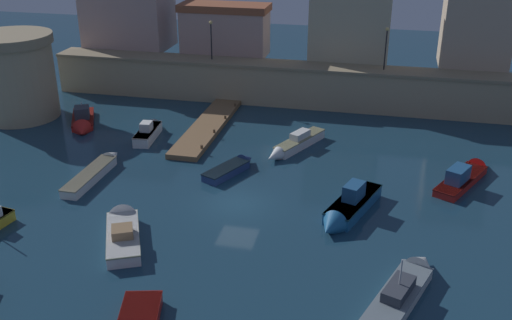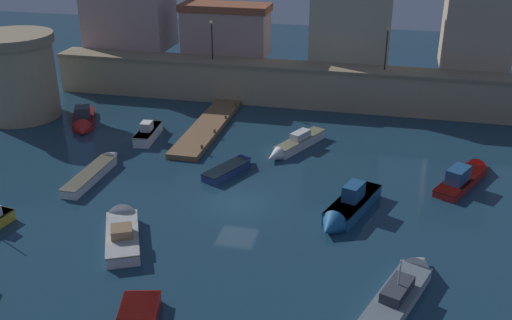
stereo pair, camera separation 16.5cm
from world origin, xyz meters
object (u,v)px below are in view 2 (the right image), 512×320
(moored_boat_0, at_px, (295,144))
(moored_boat_7, at_px, (233,167))
(moored_boat_3, at_px, (404,287))
(moored_boat_12, at_px, (150,130))
(moored_boat_10, at_px, (96,170))
(quay_lamp_1, at_px, (387,42))
(fortress_tower, at_px, (17,75))
(quay_lamp_0, at_px, (212,34))
(moored_boat_2, at_px, (83,122))
(moored_boat_5, at_px, (122,228))
(moored_boat_4, at_px, (347,208))
(moored_boat_6, at_px, (466,175))
(mooring_buoy_0, at_px, (361,186))

(moored_boat_0, distance_m, moored_boat_7, 6.11)
(moored_boat_3, xyz_separation_m, moored_boat_12, (-20.46, 16.91, 0.11))
(moored_boat_10, bearing_deg, moored_boat_12, -5.88)
(quay_lamp_1, height_order, moored_boat_7, quay_lamp_1)
(moored_boat_7, xyz_separation_m, moored_boat_10, (-9.33, -2.80, 0.03))
(fortress_tower, relative_size, moored_boat_3, 0.99)
(quay_lamp_0, xyz_separation_m, moored_boat_0, (9.89, -10.89, -5.82))
(quay_lamp_0, bearing_deg, moored_boat_2, -131.19)
(moored_boat_0, height_order, moored_boat_5, moored_boat_0)
(moored_boat_7, bearing_deg, moored_boat_4, -93.97)
(moored_boat_5, distance_m, moored_boat_10, 8.75)
(moored_boat_0, relative_size, moored_boat_12, 1.29)
(quay_lamp_0, bearing_deg, moored_boat_6, -31.24)
(moored_boat_0, distance_m, moored_boat_6, 12.85)
(moored_boat_3, distance_m, moored_boat_4, 8.03)
(fortress_tower, xyz_separation_m, mooring_buoy_0, (30.59, -7.26, -3.78))
(moored_boat_3, relative_size, moored_boat_4, 1.07)
(moored_boat_12, bearing_deg, moored_boat_7, -125.93)
(moored_boat_0, distance_m, mooring_buoy_0, 7.59)
(moored_boat_10, distance_m, moored_boat_12, 7.81)
(moored_boat_0, xyz_separation_m, moored_boat_10, (-13.01, -7.68, -0.10))
(moored_boat_6, bearing_deg, moored_boat_0, 104.58)
(moored_boat_2, xyz_separation_m, moored_boat_12, (6.52, -0.86, 0.11))
(quay_lamp_1, relative_size, moored_boat_12, 0.72)
(moored_boat_2, height_order, moored_boat_7, moored_boat_2)
(moored_boat_7, distance_m, moored_boat_10, 9.74)
(quay_lamp_0, bearing_deg, moored_boat_4, -54.09)
(quay_lamp_0, height_order, moored_boat_2, quay_lamp_0)
(moored_boat_2, height_order, moored_boat_6, moored_boat_2)
(quay_lamp_1, xyz_separation_m, mooring_buoy_0, (-0.73, -16.10, -6.36))
(moored_boat_3, xyz_separation_m, mooring_buoy_0, (-2.89, 11.61, -0.40))
(quay_lamp_0, distance_m, mooring_buoy_0, 23.14)
(moored_boat_7, bearing_deg, moored_boat_3, -110.07)
(moored_boat_0, bearing_deg, moored_boat_7, -12.03)
(moored_boat_5, bearing_deg, fortress_tower, 20.83)
(moored_boat_0, bearing_deg, quay_lamp_1, 175.26)
(moored_boat_3, distance_m, moored_boat_5, 16.28)
(moored_boat_3, height_order, moored_boat_6, moored_boat_3)
(mooring_buoy_0, bearing_deg, moored_boat_10, -172.41)
(moored_boat_6, relative_size, mooring_buoy_0, 15.92)
(moored_boat_2, height_order, moored_boat_10, moored_boat_2)
(quay_lamp_0, height_order, mooring_buoy_0, quay_lamp_0)
(moored_boat_10, relative_size, moored_boat_12, 1.39)
(quay_lamp_0, height_order, moored_boat_0, quay_lamp_0)
(moored_boat_5, xyz_separation_m, moored_boat_7, (4.08, 9.79, -0.09))
(fortress_tower, height_order, moored_boat_6, fortress_tower)
(quay_lamp_1, xyz_separation_m, moored_boat_7, (-9.90, -15.77, -6.03))
(quay_lamp_0, xyz_separation_m, moored_boat_7, (6.21, -15.77, -5.96))
(quay_lamp_1, xyz_separation_m, moored_boat_4, (-1.29, -20.47, -5.81))
(moored_boat_10, bearing_deg, moored_boat_6, -78.13)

